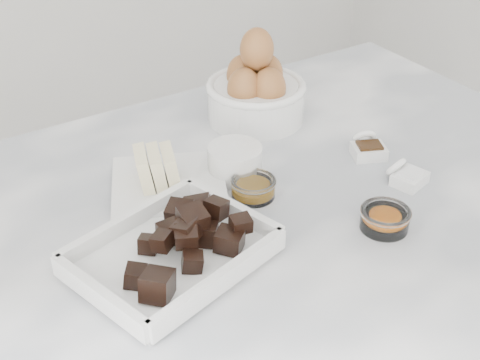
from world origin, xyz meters
The scene contains 9 objects.
marble_slab centered at (0.00, 0.00, 0.92)m, with size 1.20×0.80×0.04m, color white.
chocolate_dish centered at (-0.12, -0.03, 0.96)m, with size 0.28×0.24×0.06m.
butter_plate centered at (-0.05, 0.11, 0.96)m, with size 0.22×0.22×0.07m.
sugar_ramekin centered at (0.05, 0.10, 0.97)m, with size 0.08×0.08×0.05m.
egg_bowl centered at (0.18, 0.23, 0.99)m, with size 0.17×0.17×0.17m.
honey_bowl centered at (0.05, 0.04, 0.95)m, with size 0.07×0.07×0.03m.
zest_bowl centered at (0.15, -0.12, 0.96)m, with size 0.07×0.07×0.03m.
vanilla_spoon centered at (0.27, 0.04, 0.95)m, with size 0.07×0.08×0.04m.
salt_spoon centered at (0.26, -0.06, 0.95)m, with size 0.06×0.07×0.04m.
Camera 1 is at (-0.40, -0.63, 1.49)m, focal length 50.00 mm.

